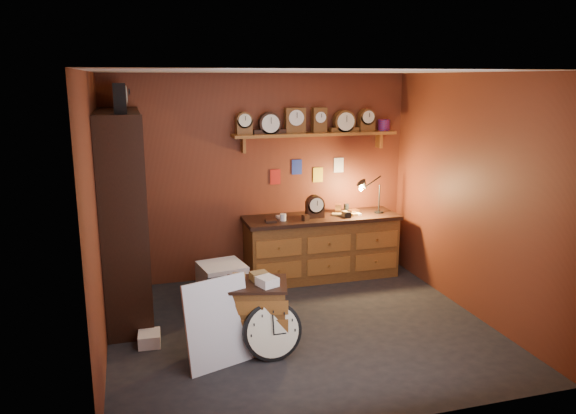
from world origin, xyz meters
The scene contains 11 objects.
floor centered at (0.00, 0.00, 0.00)m, with size 4.00×4.00×0.00m, color black.
room_shell centered at (0.04, 0.11, 1.72)m, with size 4.02×3.62×2.71m.
shelving_unit centered at (-1.79, 0.98, 1.25)m, with size 0.47×1.60×2.58m.
workbench centered at (0.74, 1.47, 0.47)m, with size 2.07×0.66×1.36m.
low_cabinet centered at (-0.55, -0.28, 0.38)m, with size 0.71×0.64×0.77m.
big_round_clock centered at (-0.46, -0.54, 0.28)m, with size 0.57×0.18×0.57m.
white_panel centered at (-0.97, -0.53, 0.00)m, with size 0.65×0.03×0.86m, color silver.
mini_fridge centered at (-0.71, 0.85, 0.26)m, with size 0.58×0.59×0.52m.
floor_box_a centered at (-0.52, 0.23, 0.09)m, with size 0.29×0.25×0.18m, color olive.
floor_box_b centered at (-1.59, 0.07, 0.07)m, with size 0.22×0.26×0.13m, color white.
floor_box_c centered at (-0.48, -0.04, 0.09)m, with size 0.24×0.20×0.18m, color olive.
Camera 1 is at (-1.69, -5.34, 2.64)m, focal length 35.00 mm.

